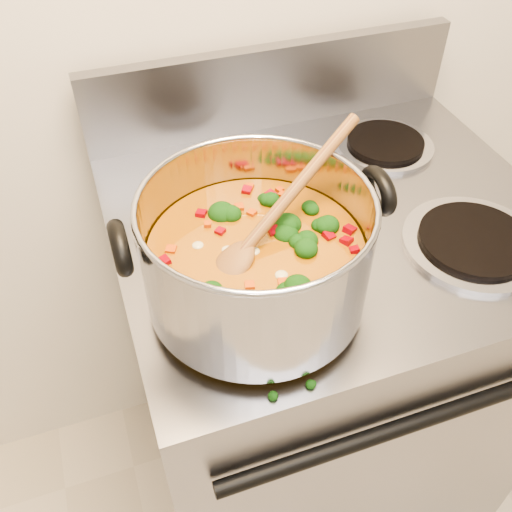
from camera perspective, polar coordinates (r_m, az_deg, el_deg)
The scene contains 4 objects.
electric_range at distance 1.29m, azimuth 5.82°, elevation -11.13°, with size 0.73×0.66×1.08m.
stockpot at distance 0.74m, azimuth 0.01°, elevation 0.02°, with size 0.35×0.30×0.18m.
wooden_spoon at distance 0.72m, azimuth 0.96°, elevation 3.18°, with size 0.27×0.17×0.13m.
cooktop_crumbs at distance 0.84m, azimuth 0.96°, elevation -2.13°, with size 0.39×0.37×0.01m.
Camera 1 is at (-0.29, 0.52, 1.53)m, focal length 40.00 mm.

